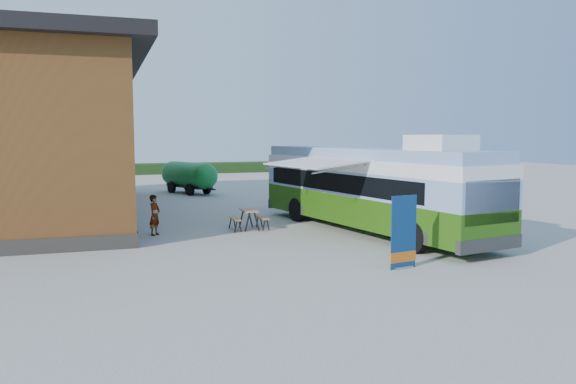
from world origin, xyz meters
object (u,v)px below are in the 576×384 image
object	(u,v)px
person_a	(155,215)
slurry_tanker	(189,175)
bus	(369,186)
person_b	(276,191)
banner	(403,239)
picnic_table	(249,215)

from	to	relation	value
person_a	slurry_tanker	distance (m)	15.64
bus	person_b	xyz separation A→B (m)	(-1.46, 7.84, -0.88)
banner	person_a	size ratio (longest dim) A/B	1.36
bus	banner	bearing A→B (deg)	-118.00
person_b	slurry_tanker	size ratio (longest dim) A/B	0.36
bus	slurry_tanker	world-z (taller)	bus
bus	picnic_table	world-z (taller)	bus
bus	person_b	size ratio (longest dim) A/B	6.73
bus	picnic_table	size ratio (longest dim) A/B	9.00
bus	person_b	world-z (taller)	bus
picnic_table	person_a	world-z (taller)	person_a
banner	slurry_tanker	distance (m)	23.16
bus	banner	distance (m)	6.36
picnic_table	person_a	size ratio (longest dim) A/B	0.91
slurry_tanker	person_a	bearing A→B (deg)	-127.57
picnic_table	person_b	bearing A→B (deg)	63.60
banner	picnic_table	distance (m)	8.32
banner	picnic_table	size ratio (longest dim) A/B	1.49
person_a	person_b	xyz separation A→B (m)	(6.71, 6.07, 0.17)
person_b	banner	bearing A→B (deg)	3.37
banner	slurry_tanker	size ratio (longest dim) A/B	0.41
person_a	person_b	bearing A→B (deg)	-12.40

